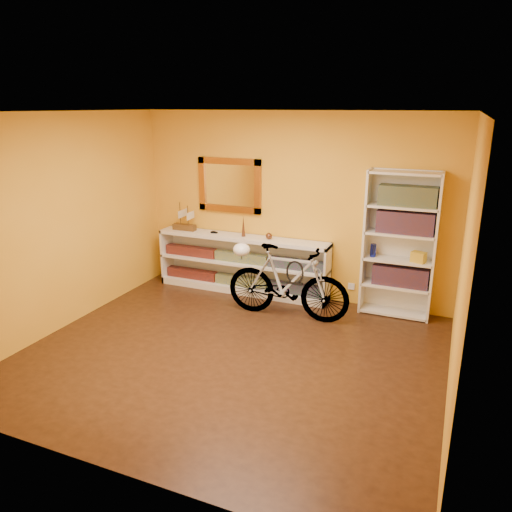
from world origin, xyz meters
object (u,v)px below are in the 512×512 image
at_px(bookcase, 399,245).
at_px(helmet, 242,250).
at_px(bicycle, 287,282).
at_px(console_unit, 242,264).

relative_size(bookcase, helmet, 8.33).
height_order(bicycle, helmet, bicycle).
height_order(console_unit, helmet, helmet).
relative_size(bookcase, bicycle, 1.15).
height_order(console_unit, bookcase, bookcase).
relative_size(bicycle, helmet, 7.25).
xyz_separation_m(console_unit, bicycle, (0.92, -0.62, 0.06)).
distance_m(console_unit, bookcase, 2.26).
bearing_deg(console_unit, helmet, -65.96).
bearing_deg(helmet, bicycle, 2.32).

